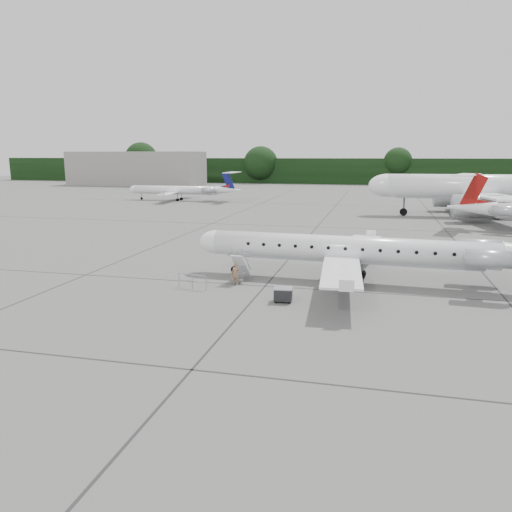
% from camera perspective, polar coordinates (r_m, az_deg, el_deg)
% --- Properties ---
extents(ground, '(320.00, 320.00, 0.00)m').
position_cam_1_polar(ground, '(31.87, 10.24, -5.17)').
color(ground, '#555553').
rests_on(ground, ground).
extents(treeline, '(260.00, 4.00, 8.00)m').
position_cam_1_polar(treeline, '(160.60, 13.31, 9.38)').
color(treeline, black).
rests_on(treeline, ground).
extents(terminal_building, '(40.00, 14.00, 10.00)m').
position_cam_1_polar(terminal_building, '(157.78, -13.48, 9.70)').
color(terminal_building, gray).
rests_on(terminal_building, ground).
extents(main_regional_jet, '(26.76, 19.91, 6.63)m').
position_cam_1_polar(main_regional_jet, '(36.32, 10.59, 2.22)').
color(main_regional_jet, white).
rests_on(main_regional_jet, ground).
extents(airstair, '(0.96, 2.25, 2.08)m').
position_cam_1_polar(airstair, '(36.30, -1.72, -1.24)').
color(airstair, white).
rests_on(airstair, ground).
extents(passenger, '(0.65, 0.49, 1.61)m').
position_cam_1_polar(passenger, '(35.20, -2.36, -2.05)').
color(passenger, '#8E6A4D').
rests_on(passenger, ground).
extents(safety_railing, '(2.17, 0.55, 1.00)m').
position_cam_1_polar(safety_railing, '(34.50, -7.29, -2.93)').
color(safety_railing, '#94989C').
rests_on(safety_railing, ground).
extents(baggage_cart, '(1.19, 1.00, 0.96)m').
position_cam_1_polar(baggage_cart, '(31.27, 3.12, -4.41)').
color(baggage_cart, black).
rests_on(baggage_cart, ground).
extents(bg_narrowbody, '(36.51, 27.53, 12.47)m').
position_cam_1_polar(bg_narrowbody, '(80.86, 24.52, 8.48)').
color(bg_narrowbody, white).
rests_on(bg_narrowbody, ground).
extents(bg_regional_left, '(22.45, 16.24, 5.86)m').
position_cam_1_polar(bg_regional_left, '(102.46, -9.20, 7.92)').
color(bg_regional_left, white).
rests_on(bg_regional_left, ground).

